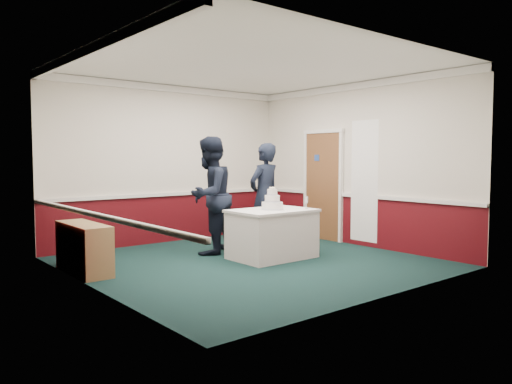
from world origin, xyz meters
TOP-DOWN VIEW (x-y plane):
  - ground at (0.00, 0.00)m, footprint 5.00×5.00m
  - room_shell at (0.08, 0.61)m, footprint 5.00×5.00m
  - sideboard at (-2.28, 0.95)m, footprint 0.41×1.20m
  - cake_table at (0.46, 0.04)m, footprint 1.32×0.92m
  - wedding_cake at (0.46, 0.04)m, footprint 0.35×0.35m
  - cake_knife at (0.43, -0.16)m, footprint 0.03×0.22m
  - champagne_flute at (0.96, -0.24)m, footprint 0.05×0.05m
  - person_man at (-0.11, 0.99)m, footprint 1.19×1.09m
  - person_woman at (0.92, 0.78)m, footprint 0.74×0.54m

SIDE VIEW (x-z plane):
  - ground at x=0.00m, z-range 0.00..0.00m
  - sideboard at x=-2.28m, z-range 0.00..0.70m
  - cake_table at x=0.46m, z-range 0.01..0.80m
  - cake_knife at x=0.43m, z-range 0.79..0.79m
  - wedding_cake at x=0.46m, z-range 0.72..1.08m
  - champagne_flute at x=0.96m, z-range 0.83..1.03m
  - person_woman at x=0.92m, z-range 0.00..1.88m
  - person_man at x=-0.11m, z-range 0.00..1.98m
  - room_shell at x=0.08m, z-range 0.47..3.47m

